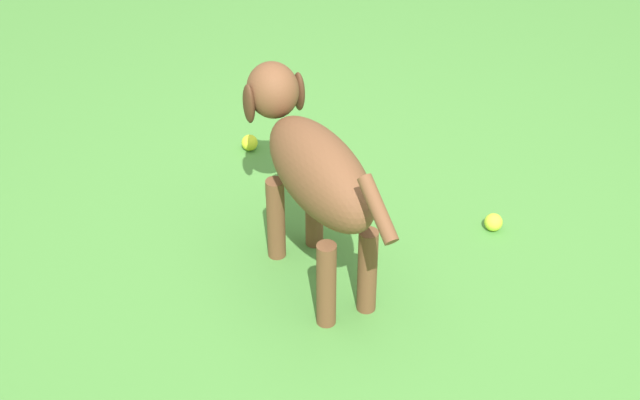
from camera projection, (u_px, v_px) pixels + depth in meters
ground at (352, 283)px, 3.23m from camera, size 14.00×14.00×0.00m
dog at (312, 166)px, 3.03m from camera, size 0.24×0.97×0.66m
tennis_ball_0 at (250, 143)px, 3.88m from camera, size 0.07×0.07×0.07m
tennis_ball_1 at (493, 222)px, 3.45m from camera, size 0.07×0.07×0.07m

